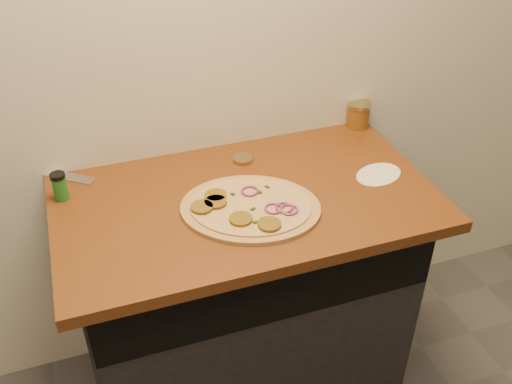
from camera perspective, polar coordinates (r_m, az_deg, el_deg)
name	(u,v)px	position (r m, az deg, el deg)	size (l,w,h in m)	color
cabinet	(244,295)	(2.14, -1.17, -10.27)	(1.10, 0.60, 0.86)	black
countertop	(246,201)	(1.82, -1.05, -0.89)	(1.20, 0.70, 0.04)	brown
pizza	(250,207)	(1.74, -0.65, -1.55)	(0.56, 0.56, 0.03)	tan
chefs_knife	(45,171)	(2.04, -20.35, 1.94)	(0.27, 0.22, 0.02)	#B7BAC1
mason_jar_lid	(243,159)	(1.98, -1.33, 3.32)	(0.07, 0.07, 0.02)	tan
salsa_jar	(358,114)	(2.21, 10.20, 7.64)	(0.09, 0.09, 0.10)	#A51710
spice_shaker	(60,186)	(1.87, -19.03, 0.54)	(0.05, 0.05, 0.09)	#206623
flour_spill	(378,174)	(1.95, 12.15, 1.74)	(0.17, 0.17, 0.00)	silver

